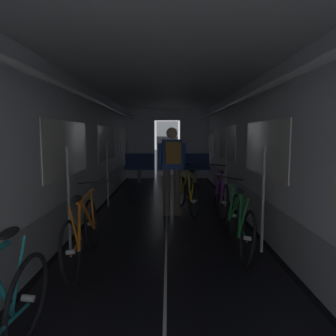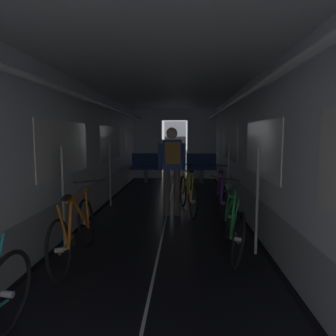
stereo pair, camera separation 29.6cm
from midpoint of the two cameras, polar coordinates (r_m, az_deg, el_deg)
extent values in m
cube|color=black|center=(5.54, -16.67, -10.26)|extent=(0.08, 11.50, 0.01)
cube|color=black|center=(5.45, 13.57, -10.45)|extent=(0.08, 11.50, 0.01)
cube|color=beige|center=(5.31, -1.68, -10.73)|extent=(0.03, 11.27, 0.00)
cube|color=#9EA0A5|center=(5.49, -17.78, -7.24)|extent=(0.12, 11.50, 0.60)
cube|color=silver|center=(5.35, -18.21, 5.64)|extent=(0.12, 11.50, 1.85)
cube|color=white|center=(4.79, -19.57, 3.47)|extent=(0.02, 1.90, 0.80)
cube|color=white|center=(7.55, -12.18, 4.56)|extent=(0.02, 1.90, 0.80)
cube|color=white|center=(10.38, -8.77, 5.04)|extent=(0.02, 1.90, 0.80)
cube|color=yellow|center=(5.13, -18.21, 3.67)|extent=(0.01, 0.20, 0.28)
cylinder|color=white|center=(5.28, -14.85, 12.00)|extent=(0.07, 11.04, 0.07)
cylinder|color=#B7BABF|center=(4.27, -19.65, -5.64)|extent=(0.04, 0.04, 1.40)
cylinder|color=#B7BABF|center=(6.74, -12.14, -1.17)|extent=(0.04, 0.04, 1.40)
cube|color=#9EA0A5|center=(5.39, 14.69, -7.39)|extent=(0.12, 11.50, 0.60)
cube|color=silver|center=(5.25, 15.06, 5.73)|extent=(0.12, 11.50, 1.85)
cube|color=white|center=(4.68, 16.02, 3.53)|extent=(0.02, 1.90, 0.80)
cube|color=white|center=(7.49, 10.05, 4.59)|extent=(0.02, 1.90, 0.80)
cube|color=white|center=(10.33, 7.34, 5.06)|extent=(0.02, 1.90, 0.80)
cube|color=yellow|center=(5.47, 13.69, 3.95)|extent=(0.01, 0.20, 0.28)
cylinder|color=white|center=(5.20, 11.54, 12.17)|extent=(0.07, 11.04, 0.07)
cylinder|color=#B7BABF|center=(4.16, 15.57, -5.79)|extent=(0.04, 0.04, 1.40)
cylinder|color=#B7BABF|center=(6.67, 9.69, -1.19)|extent=(0.04, 0.04, 1.40)
cube|color=silver|center=(10.95, -5.67, 4.49)|extent=(1.00, 0.12, 2.45)
cube|color=silver|center=(10.92, 4.33, 4.49)|extent=(1.00, 0.12, 2.45)
cube|color=silver|center=(10.91, -0.68, 9.90)|extent=(0.90, 0.12, 0.40)
cube|color=#4C4F54|center=(11.60, -0.62, 3.62)|extent=(0.81, 0.04, 2.05)
cube|color=silver|center=(5.17, -1.77, 16.92)|extent=(3.14, 11.62, 0.12)
cylinder|color=gray|center=(9.97, -5.95, -1.48)|extent=(0.12, 0.12, 0.44)
cube|color=#2D4784|center=(9.94, -5.96, 0.06)|extent=(0.96, 0.44, 0.10)
cube|color=#2D4784|center=(10.11, -5.86, 1.59)|extent=(0.96, 0.08, 0.40)
torus|color=gray|center=(10.18, -8.27, 2.72)|extent=(0.14, 0.14, 0.02)
cylinder|color=gray|center=(9.94, 4.43, -1.49)|extent=(0.12, 0.12, 0.44)
cube|color=#2D4784|center=(9.91, 4.44, 0.06)|extent=(0.96, 0.44, 0.10)
cube|color=#2D4784|center=(10.07, 4.37, 1.59)|extent=(0.96, 0.08, 0.40)
torus|color=gray|center=(10.07, 1.93, 2.74)|extent=(0.14, 0.14, 0.02)
torus|color=black|center=(3.50, -19.82, -14.50)|extent=(0.13, 0.67, 0.67)
cylinder|color=#B2B2B7|center=(3.50, -19.82, -14.50)|extent=(0.10, 0.05, 0.06)
torus|color=black|center=(4.43, -15.72, -9.96)|extent=(0.13, 0.67, 0.67)
cylinder|color=#B2B2B7|center=(4.43, -15.72, -9.96)|extent=(0.10, 0.05, 0.06)
cylinder|color=orange|center=(4.07, -16.57, -8.22)|extent=(0.08, 0.54, 0.56)
cylinder|color=orange|center=(3.69, -18.20, -9.77)|extent=(0.10, 0.34, 0.55)
cylinder|color=orange|center=(3.86, -16.89, -5.00)|extent=(0.07, 0.82, 0.04)
cylinder|color=orange|center=(3.48, -19.23, -10.41)|extent=(0.07, 0.17, 0.49)
cylinder|color=orange|center=(3.71, -18.75, -13.64)|extent=(0.05, 0.45, 0.07)
cylinder|color=orange|center=(4.34, -15.59, -7.01)|extent=(0.08, 0.09, 0.49)
cylinder|color=black|center=(3.92, -17.80, -12.86)|extent=(0.04, 0.17, 0.17)
ellipsoid|color=black|center=(3.45, -18.67, -5.40)|extent=(0.10, 0.24, 0.07)
cylinder|color=black|center=(4.28, -15.21, -2.52)|extent=(0.44, 0.04, 0.07)
torus|color=black|center=(2.76, -27.37, -20.70)|extent=(0.11, 0.67, 0.67)
cylinder|color=#B2B2B7|center=(2.76, -27.37, -20.70)|extent=(0.10, 0.05, 0.06)
cylinder|color=teal|center=(2.45, -31.57, -18.79)|extent=(0.08, 0.34, 0.55)
cylinder|color=teal|center=(2.61, -28.85, -16.49)|extent=(0.07, 0.16, 0.49)
cylinder|color=teal|center=(2.59, -29.89, -23.16)|extent=(0.03, 0.45, 0.07)
ellipsoid|color=black|center=(2.49, -30.35, -10.35)|extent=(0.10, 0.24, 0.07)
torus|color=black|center=(5.62, 9.24, -6.36)|extent=(0.11, 0.67, 0.67)
cylinder|color=#B2B2B7|center=(5.62, 9.24, -6.36)|extent=(0.10, 0.05, 0.06)
torus|color=black|center=(6.61, 8.15, -4.44)|extent=(0.11, 0.67, 0.67)
cylinder|color=#B2B2B7|center=(6.61, 8.15, -4.44)|extent=(0.10, 0.05, 0.06)
cylinder|color=purple|center=(6.27, 8.31, -3.00)|extent=(0.07, 0.54, 0.56)
cylinder|color=purple|center=(5.86, 8.75, -3.64)|extent=(0.09, 0.34, 0.55)
cylinder|color=purple|center=(6.07, 8.30, -0.78)|extent=(0.06, 0.82, 0.04)
cylinder|color=purple|center=(5.64, 9.00, -3.81)|extent=(0.06, 0.17, 0.49)
cylinder|color=purple|center=(5.84, 8.98, -6.10)|extent=(0.04, 0.45, 0.07)
cylinder|color=purple|center=(6.54, 8.03, -2.41)|extent=(0.07, 0.09, 0.49)
cylinder|color=black|center=(6.07, 8.74, -5.85)|extent=(0.03, 0.17, 0.17)
ellipsoid|color=black|center=(5.64, 8.73, -0.71)|extent=(0.10, 0.24, 0.07)
cylinder|color=black|center=(6.52, 7.81, 0.58)|extent=(0.44, 0.04, 0.06)
torus|color=black|center=(3.79, 12.55, -12.67)|extent=(0.17, 0.68, 0.67)
cylinder|color=#B2B2B7|center=(3.79, 12.55, -12.67)|extent=(0.10, 0.06, 0.06)
torus|color=black|center=(4.76, 10.58, -8.72)|extent=(0.17, 0.68, 0.67)
cylinder|color=#B2B2B7|center=(4.76, 10.58, -8.72)|extent=(0.10, 0.06, 0.06)
cylinder|color=#1E8438|center=(4.40, 10.74, -7.04)|extent=(0.10, 0.54, 0.56)
cylinder|color=#1E8438|center=(4.01, 11.49, -8.37)|extent=(0.13, 0.34, 0.55)
cylinder|color=#1E8438|center=(4.19, 10.55, -4.04)|extent=(0.08, 0.82, 0.04)
cylinder|color=#1E8438|center=(3.79, 11.93, -8.90)|extent=(0.09, 0.17, 0.49)
cylinder|color=#1E8438|center=(4.01, 12.07, -11.93)|extent=(0.06, 0.45, 0.07)
cylinder|color=#1E8438|center=(4.67, 10.25, -5.98)|extent=(0.10, 0.09, 0.49)
cylinder|color=black|center=(4.23, 11.64, -11.28)|extent=(0.05, 0.17, 0.17)
ellipsoid|color=black|center=(3.76, 11.25, -4.31)|extent=(0.11, 0.24, 0.07)
cylinder|color=black|center=(4.63, 9.69, -1.82)|extent=(0.44, 0.05, 0.09)
cylinder|color=brown|center=(5.88, -1.47, -4.56)|extent=(0.13, 0.13, 0.90)
cylinder|color=brown|center=(5.90, 0.47, -4.52)|extent=(0.13, 0.13, 0.90)
cube|color=#2D4C99|center=(5.80, -0.50, 2.56)|extent=(0.38, 0.26, 0.56)
cylinder|color=#2D4C99|center=(5.81, -2.68, 2.06)|extent=(0.11, 0.20, 0.53)
cylinder|color=#2D4C99|center=(5.85, 1.63, 2.10)|extent=(0.11, 0.20, 0.53)
sphere|color=beige|center=(5.79, -0.51, 6.51)|extent=(0.21, 0.21, 0.21)
cube|color=olive|center=(5.63, -0.34, 2.86)|extent=(0.30, 0.19, 0.40)
torus|color=black|center=(5.68, 3.58, -6.15)|extent=(0.18, 0.67, 0.67)
cylinder|color=#B2B2B7|center=(5.68, 3.58, -6.15)|extent=(0.10, 0.07, 0.05)
torus|color=black|center=(6.65, 1.46, -4.31)|extent=(0.18, 0.67, 0.67)
cylinder|color=#B2B2B7|center=(6.65, 1.46, -4.31)|extent=(0.10, 0.07, 0.05)
cylinder|color=yellow|center=(6.31, 2.00, -2.86)|extent=(0.15, 0.53, 0.56)
cylinder|color=yellow|center=(5.92, 2.85, -3.48)|extent=(0.08, 0.34, 0.55)
cylinder|color=yellow|center=(6.12, 2.25, -0.64)|extent=(0.19, 0.81, 0.03)
cylinder|color=yellow|center=(5.70, 3.36, -3.63)|extent=(0.07, 0.16, 0.49)
cylinder|color=yellow|center=(5.90, 3.06, -5.91)|extent=(0.11, 0.45, 0.07)
cylinder|color=yellow|center=(6.58, 1.46, -2.28)|extent=(0.04, 0.09, 0.49)
cylinder|color=black|center=(6.11, 2.57, -5.68)|extent=(0.05, 0.17, 0.17)
ellipsoid|color=black|center=(5.70, 3.18, -0.55)|extent=(0.13, 0.25, 0.06)
cylinder|color=black|center=(6.56, 1.36, 0.70)|extent=(0.44, 0.10, 0.04)
camera|label=1|loc=(0.15, -91.33, -0.14)|focal=32.78mm
camera|label=2|loc=(0.15, 88.67, 0.14)|focal=32.78mm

